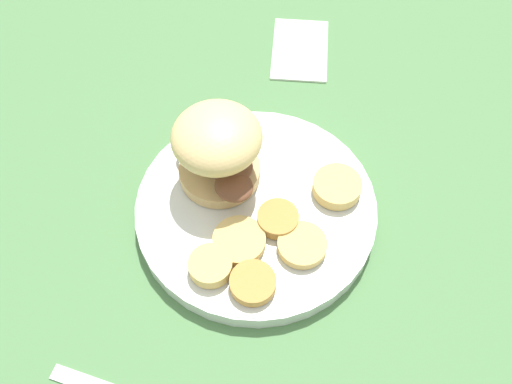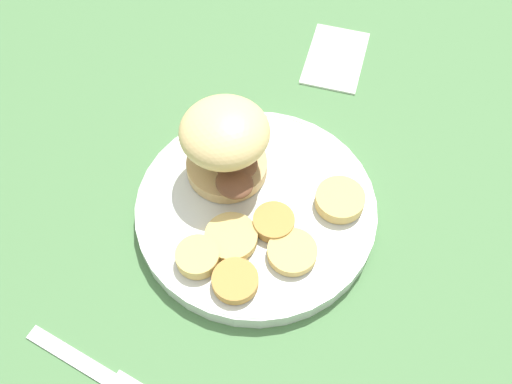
# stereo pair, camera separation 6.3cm
# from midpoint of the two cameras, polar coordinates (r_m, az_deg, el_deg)

# --- Properties ---
(ground_plane) EXTENTS (4.00, 4.00, 0.00)m
(ground_plane) POSITION_cam_midpoint_polar(r_m,az_deg,el_deg) (0.67, -2.68, -2.40)
(ground_plane) COLOR #4C7A47
(dinner_plate) EXTENTS (0.26, 0.26, 0.02)m
(dinner_plate) POSITION_cam_midpoint_polar(r_m,az_deg,el_deg) (0.66, -2.72, -1.85)
(dinner_plate) COLOR silver
(dinner_plate) RESTS_ON ground_plane
(sandwich) EXTENTS (0.10, 0.12, 0.09)m
(sandwich) POSITION_cam_midpoint_polar(r_m,az_deg,el_deg) (0.63, -6.59, 3.77)
(sandwich) COLOR tan
(sandwich) RESTS_ON dinner_plate
(potato_round_0) EXTENTS (0.04, 0.04, 0.01)m
(potato_round_0) POSITION_cam_midpoint_polar(r_m,az_deg,el_deg) (0.64, -0.48, -2.58)
(potato_round_0) COLOR #BC8942
(potato_round_0) RESTS_ON dinner_plate
(potato_round_1) EXTENTS (0.05, 0.05, 0.01)m
(potato_round_1) POSITION_cam_midpoint_polar(r_m,az_deg,el_deg) (0.66, 5.03, 0.30)
(potato_round_1) COLOR #DBB766
(potato_round_1) RESTS_ON dinner_plate
(potato_round_2) EXTENTS (0.05, 0.05, 0.01)m
(potato_round_2) POSITION_cam_midpoint_polar(r_m,az_deg,el_deg) (0.60, -3.32, -8.90)
(potato_round_2) COLOR #BC8942
(potato_round_2) RESTS_ON dinner_plate
(potato_round_3) EXTENTS (0.05, 0.05, 0.01)m
(potato_round_3) POSITION_cam_midpoint_polar(r_m,az_deg,el_deg) (0.62, 1.53, -5.31)
(potato_round_3) COLOR #DBB766
(potato_round_3) RESTS_ON dinner_plate
(potato_round_4) EXTENTS (0.04, 0.04, 0.02)m
(potato_round_4) POSITION_cam_midpoint_polar(r_m,az_deg,el_deg) (0.61, -7.33, -7.24)
(potato_round_4) COLOR #DBB766
(potato_round_4) RESTS_ON dinner_plate
(potato_round_5) EXTENTS (0.06, 0.06, 0.01)m
(potato_round_5) POSITION_cam_midpoint_polar(r_m,az_deg,el_deg) (0.63, -4.50, -4.89)
(potato_round_5) COLOR #DBB766
(potato_round_5) RESTS_ON dinner_plate
(napkin) EXTENTS (0.13, 0.13, 0.01)m
(napkin) POSITION_cam_midpoint_polar(r_m,az_deg,el_deg) (0.83, 2.00, 13.33)
(napkin) COLOR white
(napkin) RESTS_ON ground_plane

